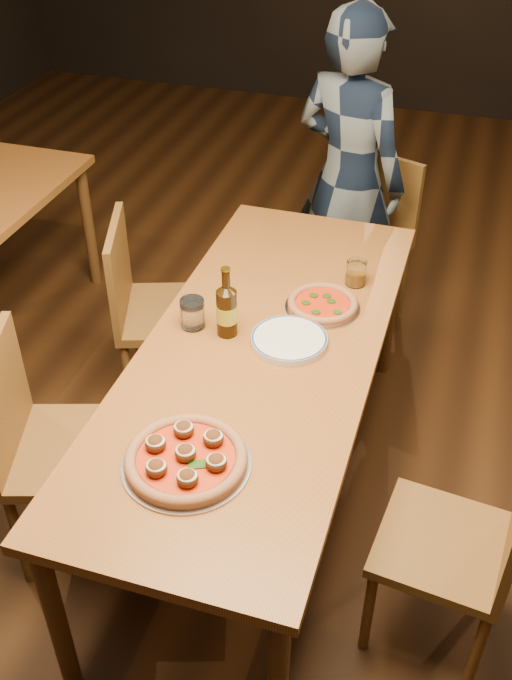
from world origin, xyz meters
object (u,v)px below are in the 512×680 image
(chair_main_nw, at_px, (73,449))
(beer_bottle, at_px, (227,311))
(chair_end, at_px, (357,245))
(diner, at_px, (349,179))
(chair_main_sw, at_px, (170,312))
(chair_main_e, at_px, (444,543))
(pizza_margherita, at_px, (323,304))
(plate_stack, at_px, (289,340))
(water_glass, at_px, (193,313))
(table_main, at_px, (260,364))
(pizza_meatball, at_px, (186,458))
(amber_glass, at_px, (356,273))

(chair_main_nw, xyz_separation_m, beer_bottle, (0.42, 0.44, 0.37))
(chair_end, height_order, diner, diner)
(chair_main_sw, xyz_separation_m, beer_bottle, (0.42, -0.44, 0.38))
(chair_main_e, xyz_separation_m, pizza_margherita, (-0.57, 0.69, 0.34))
(chair_main_e, xyz_separation_m, plate_stack, (-0.63, 0.44, 0.33))
(chair_end, relative_size, plate_stack, 3.39)
(chair_main_e, bearing_deg, water_glass, -107.57)
(pizza_margherita, bearing_deg, table_main, -116.65)
(chair_main_nw, relative_size, diner, 0.59)
(chair_main_nw, xyz_separation_m, water_glass, (0.29, 0.45, 0.33))
(beer_bottle, xyz_separation_m, water_glass, (-0.13, 0.01, -0.04))
(diner, bearing_deg, chair_end, -158.80)
(table_main, bearing_deg, water_glass, 169.06)
(pizza_meatball, bearing_deg, chair_main_e, 14.98)
(chair_main_e, height_order, pizza_meatball, chair_main_e)
(amber_glass, bearing_deg, table_main, -115.14)
(pizza_meatball, bearing_deg, chair_end, 85.47)
(pizza_meatball, relative_size, pizza_margherita, 1.35)
(chair_main_sw, bearing_deg, pizza_meatball, -173.14)
(pizza_meatball, xyz_separation_m, water_glass, (-0.23, 0.64, 0.03))
(chair_main_nw, distance_m, pizza_margherita, 1.04)
(plate_stack, height_order, beer_bottle, beer_bottle)
(pizza_margherita, bearing_deg, amber_glass, 67.20)
(table_main, height_order, chair_main_e, chair_main_e)
(chair_main_e, relative_size, pizza_margherita, 3.08)
(water_glass, bearing_deg, chair_main_sw, 123.91)
(chair_main_e, height_order, pizza_margherita, chair_main_e)
(table_main, relative_size, water_glass, 18.20)
(table_main, height_order, chair_main_nw, chair_main_nw)
(pizza_margherita, relative_size, amber_glass, 2.82)
(table_main, relative_size, chair_main_e, 2.32)
(water_glass, bearing_deg, table_main, -10.94)
(table_main, xyz_separation_m, pizza_meatball, (-0.04, -0.59, 0.10))
(chair_main_sw, height_order, plate_stack, chair_main_sw)
(chair_main_sw, distance_m, beer_bottle, 0.72)
(chair_main_e, xyz_separation_m, diner, (-0.68, 1.69, 0.37))
(pizza_margherita, height_order, water_glass, water_glass)
(pizza_meatball, bearing_deg, chair_main_sw, 115.67)
(plate_stack, bearing_deg, amber_glass, 71.85)
(chair_main_nw, relative_size, pizza_meatball, 2.49)
(chair_main_sw, xyz_separation_m, diner, (0.59, 0.83, 0.34))
(plate_stack, distance_m, water_glass, 0.36)
(amber_glass, bearing_deg, chair_end, 98.91)
(chair_main_nw, height_order, diner, diner)
(chair_end, relative_size, pizza_meatball, 2.39)
(pizza_meatball, height_order, diner, diner)
(chair_main_sw, bearing_deg, chair_main_e, -143.00)
(chair_main_nw, distance_m, chair_end, 1.83)
(chair_main_nw, distance_m, plate_stack, 0.84)
(pizza_meatball, distance_m, pizza_margherita, 0.91)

